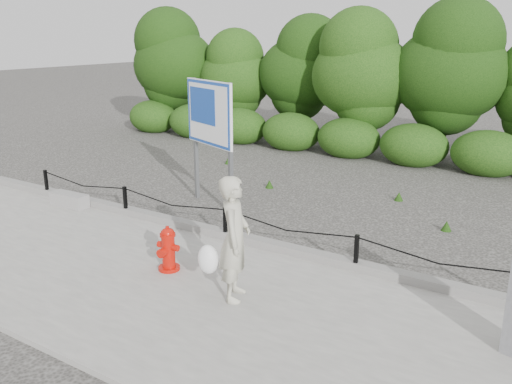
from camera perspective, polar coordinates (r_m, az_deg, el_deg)
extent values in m
plane|color=#2D2B28|center=(9.85, -3.21, -5.39)|extent=(90.00, 90.00, 0.00)
cube|color=gray|center=(8.44, -11.26, -9.33)|extent=(14.00, 4.00, 0.08)
cube|color=slate|center=(9.84, -3.05, -4.49)|extent=(14.00, 0.22, 0.14)
cube|color=black|center=(13.16, -21.21, 0.90)|extent=(0.06, 0.06, 0.60)
cube|color=black|center=(11.29, -13.59, -0.90)|extent=(0.06, 0.06, 0.60)
cube|color=black|center=(9.72, -3.24, -3.31)|extent=(0.06, 0.06, 0.60)
cube|color=black|center=(8.59, 10.51, -6.33)|extent=(0.06, 0.06, 0.60)
cylinder|color=black|center=(12.14, -17.78, 1.07)|extent=(2.50, 0.02, 0.02)
cylinder|color=black|center=(10.39, -8.86, -0.87)|extent=(2.50, 0.02, 0.02)
cylinder|color=black|center=(9.01, 3.21, -3.46)|extent=(2.50, 0.02, 0.02)
cylinder|color=black|center=(8.17, 18.76, -6.52)|extent=(2.50, 0.02, 0.02)
cylinder|color=black|center=(21.33, -8.40, 9.48)|extent=(0.18, 0.18, 2.22)
ellipsoid|color=#2A5413|center=(21.20, -8.58, 13.65)|extent=(3.29, 2.84, 3.55)
cylinder|color=black|center=(20.14, -2.16, 8.70)|extent=(0.18, 0.18, 1.85)
ellipsoid|color=#2A5413|center=(20.00, -2.20, 12.38)|extent=(2.74, 2.37, 2.96)
cylinder|color=black|center=(19.17, 4.75, 8.59)|extent=(0.18, 0.18, 2.07)
ellipsoid|color=#2A5413|center=(19.03, 4.86, 12.91)|extent=(3.06, 2.65, 3.31)
cylinder|color=black|center=(17.41, 10.84, 7.67)|extent=(0.18, 0.18, 2.15)
ellipsoid|color=#2A5413|center=(17.25, 11.11, 12.60)|extent=(3.18, 2.75, 3.43)
cylinder|color=black|center=(17.03, 19.23, 7.05)|extent=(0.18, 0.18, 2.26)
ellipsoid|color=#2A5413|center=(16.87, 19.74, 12.35)|extent=(3.35, 2.89, 3.62)
cylinder|color=#B91006|center=(8.70, -9.12, -7.89)|extent=(0.36, 0.36, 0.06)
cylinder|color=#B91006|center=(8.59, -9.20, -6.17)|extent=(0.22, 0.22, 0.51)
cylinder|color=#B91006|center=(8.49, -9.29, -4.47)|extent=(0.26, 0.26, 0.05)
ellipsoid|color=#B91006|center=(8.48, -9.30, -4.29)|extent=(0.23, 0.23, 0.16)
cylinder|color=#B91006|center=(8.45, -9.32, -3.72)|extent=(0.06, 0.06, 0.05)
cylinder|color=#B91006|center=(8.64, -9.97, -5.46)|extent=(0.10, 0.11, 0.10)
cylinder|color=#B91006|center=(8.48, -8.47, -5.83)|extent=(0.10, 0.11, 0.10)
cylinder|color=#B91006|center=(8.47, -9.84, -6.33)|extent=(0.15, 0.12, 0.14)
cylinder|color=slate|center=(8.55, -9.88, -6.68)|extent=(0.01, 0.05, 0.11)
imported|color=#B2AF99|center=(7.42, -2.26, -4.92)|extent=(0.65, 0.76, 1.77)
ellipsoid|color=white|center=(7.63, -5.05, -7.06)|extent=(0.32, 0.25, 0.42)
cube|color=gray|center=(12.23, -19.06, -0.78)|extent=(0.91, 0.35, 0.29)
cube|color=slate|center=(12.22, -6.37, 5.51)|extent=(0.10, 0.10, 2.71)
cube|color=slate|center=(11.02, -2.71, 4.38)|extent=(0.10, 0.10, 2.71)
cube|color=white|center=(11.47, -4.96, 8.26)|extent=(1.60, 0.68, 1.36)
cube|color=#1642A4|center=(11.45, -5.09, 8.25)|extent=(1.55, 0.62, 1.32)
cube|color=#1642A4|center=(11.60, -5.67, 9.02)|extent=(0.95, 0.38, 0.75)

